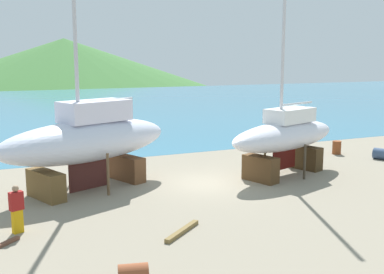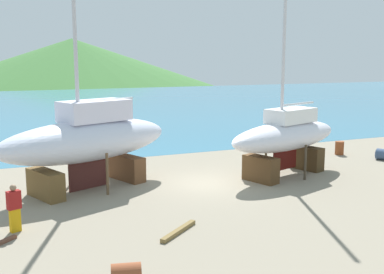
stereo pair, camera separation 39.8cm
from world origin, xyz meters
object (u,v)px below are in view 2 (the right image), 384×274
(sailboat_far_slipway, at_px, (286,136))
(barrel_tipped_center, at_px, (126,274))
(worker, at_px, (14,207))
(barrel_rust_far, at_px, (339,148))
(barrel_blue_faded, at_px, (384,155))
(sailboat_mid_port, at_px, (88,139))

(sailboat_far_slipway, bearing_deg, barrel_tipped_center, 19.21)
(sailboat_far_slipway, distance_m, worker, 13.24)
(sailboat_far_slipway, height_order, barrel_rust_far, sailboat_far_slipway)
(sailboat_far_slipway, bearing_deg, worker, -5.63)
(barrel_rust_far, distance_m, barrel_blue_faded, 2.58)
(sailboat_mid_port, bearing_deg, worker, 30.69)
(worker, height_order, barrel_tipped_center, worker)
(sailboat_mid_port, height_order, barrel_blue_faded, sailboat_mid_port)
(sailboat_far_slipway, relative_size, barrel_tipped_center, 15.64)
(sailboat_far_slipway, bearing_deg, sailboat_mid_port, -27.27)
(sailboat_mid_port, relative_size, sailboat_far_slipway, 1.24)
(worker, distance_m, barrel_tipped_center, 5.69)
(barrel_rust_far, bearing_deg, sailboat_mid_port, -173.94)
(sailboat_far_slipway, height_order, barrel_tipped_center, sailboat_far_slipway)
(worker, bearing_deg, barrel_blue_faded, 79.17)
(sailboat_mid_port, height_order, barrel_rust_far, sailboat_mid_port)
(worker, bearing_deg, sailboat_mid_port, 121.38)
(barrel_blue_faded, bearing_deg, sailboat_far_slipway, -173.81)
(sailboat_mid_port, relative_size, worker, 9.16)
(sailboat_mid_port, bearing_deg, sailboat_far_slipway, 149.43)
(barrel_rust_far, xyz_separation_m, barrel_blue_faded, (1.33, -2.21, -0.09))
(barrel_tipped_center, bearing_deg, barrel_rust_far, 34.49)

